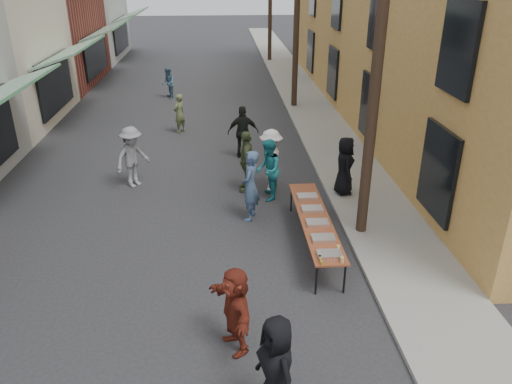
{
  "coord_description": "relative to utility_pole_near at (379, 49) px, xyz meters",
  "views": [
    {
      "loc": [
        0.92,
        -7.69,
        6.17
      ],
      "look_at": [
        1.66,
        2.83,
        1.3
      ],
      "focal_mm": 35.0,
      "sensor_mm": 36.0,
      "label": 1
    }
  ],
  "objects": [
    {
      "name": "utility_pole_mid",
      "position": [
        0.0,
        12.0,
        0.0
      ],
      "size": [
        0.26,
        0.26,
        9.0
      ],
      "primitive_type": "cylinder",
      "color": "#2D2116",
      "rests_on": "ground"
    },
    {
      "name": "passerby_right",
      "position": [
        -5.04,
        8.54,
        -3.73
      ],
      "size": [
        0.63,
        0.67,
        1.54
      ],
      "primitive_type": "imported",
      "rotation": [
        0.0,
        0.0,
        4.1
      ],
      "color": "#5D683C",
      "rests_on": "ground"
    },
    {
      "name": "catering_tray_buns",
      "position": [
        -1.28,
        -0.84,
        -3.71
      ],
      "size": [
        0.5,
        0.33,
        0.08
      ],
      "primitive_type": "cube",
      "color": "tan",
      "rests_on": "serving_table"
    },
    {
      "name": "catering_tray_sausage",
      "position": [
        -1.28,
        -2.19,
        -3.71
      ],
      "size": [
        0.5,
        0.33,
        0.08
      ],
      "primitive_type": "cube",
      "color": "maroon",
      "rests_on": "serving_table"
    },
    {
      "name": "passerby_far",
      "position": [
        -5.97,
        14.16,
        -3.75
      ],
      "size": [
        0.75,
        0.86,
        1.51
      ],
      "primitive_type": "imported",
      "rotation": [
        0.0,
        0.0,
        5.0
      ],
      "color": "#47708B",
      "rests_on": "ground"
    },
    {
      "name": "guest_front_e",
      "position": [
        -2.7,
        2.82,
        -3.59
      ],
      "size": [
        0.5,
        1.09,
        1.82
      ],
      "primitive_type": "imported",
      "rotation": [
        0.0,
        0.0,
        -1.62
      ],
      "color": "#4A5632",
      "rests_on": "ground"
    },
    {
      "name": "sidewalk",
      "position": [
        0.7,
        12.0,
        -4.45
      ],
      "size": [
        2.2,
        60.0,
        0.1
      ],
      "primitive_type": "cube",
      "color": "gray",
      "rests_on": "ground"
    },
    {
      "name": "guest_front_d",
      "position": [
        -1.98,
        2.86,
        -3.58
      ],
      "size": [
        0.91,
        1.3,
        1.83
      ],
      "primitive_type": "imported",
      "rotation": [
        0.0,
        0.0,
        -1.78
      ],
      "color": "white",
      "rests_on": "ground"
    },
    {
      "name": "passerby_left",
      "position": [
        -6.06,
        3.37,
        -3.58
      ],
      "size": [
        1.3,
        1.35,
        1.85
      ],
      "primitive_type": "imported",
      "rotation": [
        0.0,
        0.0,
        0.86
      ],
      "color": "gray",
      "rests_on": "ground"
    },
    {
      "name": "catering_tray_buns_end",
      "position": [
        -1.28,
        0.56,
        -3.71
      ],
      "size": [
        0.5,
        0.33,
        0.08
      ],
      "primitive_type": "cube",
      "color": "tan",
      "rests_on": "serving_table"
    },
    {
      "name": "guest_front_c",
      "position": [
        -2.13,
        2.18,
        -3.62
      ],
      "size": [
        0.72,
        0.9,
        1.76
      ],
      "primitive_type": "imported",
      "rotation": [
        0.0,
        0.0,
        -1.64
      ],
      "color": "teal",
      "rests_on": "ground"
    },
    {
      "name": "cup_stack",
      "position": [
        -1.08,
        -2.44,
        -3.69
      ],
      "size": [
        0.08,
        0.08,
        0.12
      ],
      "primitive_type": "cylinder",
      "color": "tan",
      "rests_on": "serving_table"
    },
    {
      "name": "serving_table",
      "position": [
        -1.28,
        -0.54,
        -3.79
      ],
      "size": [
        0.7,
        4.0,
        0.75
      ],
      "color": "brown",
      "rests_on": "ground"
    },
    {
      "name": "passerby_mid",
      "position": [
        -2.67,
        5.59,
        -3.6
      ],
      "size": [
        1.06,
        0.44,
        1.8
      ],
      "primitive_type": "imported",
      "rotation": [
        0.0,
        0.0,
        3.14
      ],
      "color": "black",
      "rests_on": "ground"
    },
    {
      "name": "guest_queue_back",
      "position": [
        -3.25,
        -3.84,
        -3.7
      ],
      "size": [
        0.96,
        1.56,
        1.61
      ],
      "primitive_type": "imported",
      "rotation": [
        0.0,
        0.0,
        -1.22
      ],
      "color": "maroon",
      "rests_on": "ground"
    },
    {
      "name": "server",
      "position": [
        0.05,
        2.21,
        -3.56
      ],
      "size": [
        0.54,
        0.83,
        1.68
      ],
      "primitive_type": "imported",
      "rotation": [
        0.0,
        0.0,
        1.56
      ],
      "color": "black",
      "rests_on": "sidewalk"
    },
    {
      "name": "condiment_jar_b",
      "position": [
        -1.5,
        -2.39,
        -3.71
      ],
      "size": [
        0.07,
        0.07,
        0.08
      ],
      "primitive_type": "cylinder",
      "color": "#A57F26",
      "rests_on": "serving_table"
    },
    {
      "name": "guest_front_b",
      "position": [
        -2.7,
        0.99,
        -3.56
      ],
      "size": [
        0.63,
        0.79,
        1.89
      ],
      "primitive_type": "imported",
      "rotation": [
        0.0,
        0.0,
        -1.85
      ],
      "color": "#435D82",
      "rests_on": "ground"
    },
    {
      "name": "catering_tray_foil_d",
      "position": [
        -1.28,
        -0.14,
        -3.71
      ],
      "size": [
        0.5,
        0.33,
        0.08
      ],
      "primitive_type": "cube",
      "color": "#B2B2B7",
      "rests_on": "serving_table"
    },
    {
      "name": "condiment_jar_a",
      "position": [
        -1.5,
        -2.49,
        -3.71
      ],
      "size": [
        0.07,
        0.07,
        0.08
      ],
      "primitive_type": "cylinder",
      "color": "#A57F26",
      "rests_on": "serving_table"
    },
    {
      "name": "guest_front_a",
      "position": [
        -2.7,
        -5.28,
        -3.64
      ],
      "size": [
        0.82,
        0.99,
        1.72
      ],
      "primitive_type": "imported",
      "rotation": [
        0.0,
        0.0,
        -1.18
      ],
      "color": "black",
      "rests_on": "ground"
    },
    {
      "name": "ground",
      "position": [
        -4.3,
        -3.0,
        -4.5
      ],
      "size": [
        120.0,
        120.0,
        0.0
      ],
      "primitive_type": "plane",
      "color": "#28282B",
      "rests_on": "ground"
    },
    {
      "name": "utility_pole_near",
      "position": [
        0.0,
        0.0,
        0.0
      ],
      "size": [
        0.26,
        0.26,
        9.0
      ],
      "primitive_type": "cylinder",
      "color": "#2D2116",
      "rests_on": "ground"
    },
    {
      "name": "condiment_jar_c",
      "position": [
        -1.5,
        -2.29,
        -3.71
      ],
      "size": [
        0.07,
        0.07,
        0.08
      ],
      "primitive_type": "cylinder",
      "color": "#A57F26",
      "rests_on": "serving_table"
    },
    {
      "name": "catering_tray_foil_b",
      "position": [
        -1.28,
        -1.54,
        -3.71
      ],
      "size": [
        0.5,
        0.33,
        0.08
      ],
      "primitive_type": "cube",
      "color": "#B2B2B7",
      "rests_on": "serving_table"
    }
  ]
}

